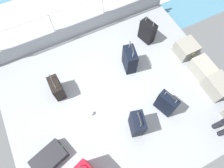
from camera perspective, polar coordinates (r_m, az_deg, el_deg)
name	(u,v)px	position (r m, az deg, el deg)	size (l,w,h in m)	color
ground_plane	(117,96)	(4.68, 1.55, -3.71)	(4.40, 5.20, 0.06)	gray
gunwale_port	(81,27)	(5.56, -9.20, 16.24)	(0.06, 5.20, 0.45)	gray
railing_port	(78,12)	(5.16, -10.15, 20.33)	(0.04, 4.20, 1.02)	silver
sea_wake	(67,9)	(6.95, -13.33, 20.75)	(12.00, 12.00, 0.01)	teal
cargo_crate_0	(186,49)	(5.46, 21.16, 9.72)	(0.52, 0.49, 0.36)	gray
cargo_crate_1	(202,68)	(5.28, 25.21, 4.29)	(0.59, 0.39, 0.37)	gray
cargo_crate_2	(218,86)	(5.16, 28.87, -0.64)	(0.60, 0.44, 0.42)	gray
suitcase_1	(147,31)	(5.38, 10.42, 15.09)	(0.47, 0.33, 0.74)	black
suitcase_2	(137,124)	(4.13, 7.41, -11.70)	(0.45, 0.34, 0.78)	black
suitcase_3	(166,104)	(4.40, 15.72, -5.63)	(0.48, 0.33, 0.78)	black
suitcase_4	(130,60)	(4.76, 5.26, 7.19)	(0.50, 0.35, 0.87)	black
suitcase_5	(57,88)	(4.63, -16.06, -1.14)	(0.44, 0.24, 0.69)	black
suitcase_6	(49,158)	(4.40, -18.14, -20.22)	(0.60, 0.77, 0.23)	black
paper_cup	(91,113)	(4.48, -6.14, -8.67)	(0.08, 0.08, 0.10)	white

